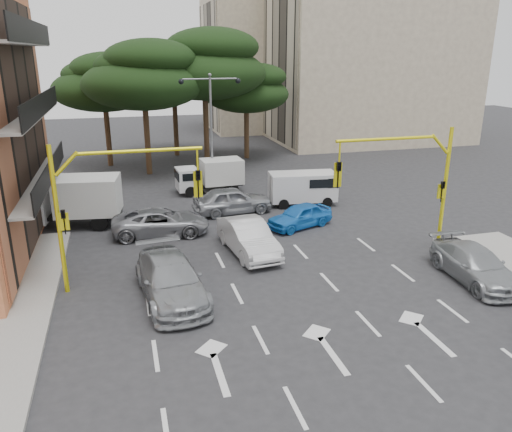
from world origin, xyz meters
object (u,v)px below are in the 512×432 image
(car_silver_parked, at_px, (475,265))
(box_truck_a, at_px, (70,202))
(car_silver_cross_b, at_px, (232,200))
(van_white, at_px, (303,188))
(car_white_hatch, at_px, (248,237))
(car_blue_compact, at_px, (300,216))
(signal_mast_right, at_px, (413,175))
(car_silver_cross_a, at_px, (161,222))
(box_truck_b, at_px, (210,176))
(signal_mast_left, at_px, (104,196))
(car_silver_wagon, at_px, (171,279))
(street_lamp_center, at_px, (211,111))

(car_silver_parked, xyz_separation_m, box_truck_a, (-17.01, 11.85, 0.67))
(car_silver_cross_b, relative_size, van_white, 1.13)
(car_white_hatch, distance_m, car_blue_compact, 4.68)
(signal_mast_right, xyz_separation_m, car_silver_cross_a, (-11.12, 5.70, -3.18))
(van_white, bearing_deg, signal_mast_right, 18.80)
(car_white_hatch, xyz_separation_m, box_truck_b, (0.21, 11.33, 0.33))
(van_white, bearing_deg, box_truck_b, -123.69)
(car_blue_compact, relative_size, car_silver_parked, 0.79)
(signal_mast_right, bearing_deg, box_truck_b, 117.96)
(signal_mast_left, distance_m, van_white, 15.00)
(car_silver_cross_a, bearing_deg, car_silver_wagon, -178.73)
(car_white_hatch, relative_size, car_silver_cross_a, 0.96)
(signal_mast_left, relative_size, car_white_hatch, 1.23)
(van_white, bearing_deg, car_silver_cross_b, -75.43)
(car_silver_cross_b, bearing_deg, car_silver_parked, -151.03)
(signal_mast_right, xyz_separation_m, car_blue_compact, (-3.62, 4.91, -3.23))
(signal_mast_left, relative_size, street_lamp_center, 0.77)
(car_silver_cross_a, bearing_deg, car_white_hatch, -130.62)
(car_silver_cross_a, distance_m, box_truck_a, 5.47)
(car_blue_compact, bearing_deg, car_white_hatch, -73.02)
(signal_mast_right, xyz_separation_m, car_silver_wagon, (-11.37, -1.66, -3.08))
(car_blue_compact, xyz_separation_m, box_truck_a, (-12.19, 3.53, 0.72))
(box_truck_a, xyz_separation_m, box_truck_b, (8.72, 4.92, -0.25))
(van_white, relative_size, box_truck_b, 0.91)
(street_lamp_center, relative_size, van_white, 1.87)
(car_silver_cross_a, xyz_separation_m, van_white, (9.16, 3.31, 0.34))
(van_white, distance_m, box_truck_b, 6.73)
(signal_mast_right, relative_size, car_blue_compact, 1.56)
(car_silver_parked, bearing_deg, car_white_hatch, 150.93)
(car_silver_cross_b, distance_m, car_silver_parked, 14.14)
(car_silver_cross_b, bearing_deg, signal_mast_left, 135.42)
(car_silver_parked, distance_m, box_truck_a, 20.74)
(car_silver_cross_b, relative_size, box_truck_a, 0.84)
(street_lamp_center, xyz_separation_m, car_silver_parked, (8.01, -17.42, -4.72))
(car_white_hatch, relative_size, car_blue_compact, 1.26)
(street_lamp_center, relative_size, car_silver_cross_b, 1.65)
(street_lamp_center, xyz_separation_m, car_white_hatch, (-0.49, -11.98, -4.63))
(signal_mast_left, height_order, box_truck_a, signal_mast_left)
(car_blue_compact, bearing_deg, car_silver_parked, 9.03)
(car_blue_compact, bearing_deg, van_white, 136.86)
(signal_mast_right, distance_m, car_blue_compact, 6.90)
(box_truck_a, bearing_deg, car_silver_cross_b, -82.36)
(car_silver_parked, bearing_deg, van_white, 107.82)
(signal_mast_left, distance_m, box_truck_b, 15.12)
(signal_mast_left, distance_m, car_blue_compact, 11.59)
(car_silver_cross_a, height_order, van_white, van_white)
(car_white_hatch, bearing_deg, signal_mast_right, -22.02)
(street_lamp_center, distance_m, car_silver_parked, 19.75)
(street_lamp_center, distance_m, box_truck_b, 4.36)
(signal_mast_right, height_order, car_white_hatch, signal_mast_right)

